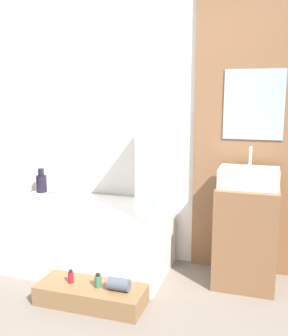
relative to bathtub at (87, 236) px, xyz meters
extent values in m
cube|color=silver|center=(0.60, 0.43, 1.01)|extent=(4.20, 0.06, 2.60)
cube|color=brown|center=(1.36, 0.38, 1.01)|extent=(0.97, 0.03, 2.60)
cube|color=#9EB2C6|center=(1.36, 0.36, 1.16)|extent=(0.48, 0.01, 0.57)
cube|color=white|center=(0.00, 0.00, 0.00)|extent=(1.44, 0.76, 0.58)
cube|color=silver|center=(0.00, 0.00, 0.28)|extent=(1.12, 0.53, 0.01)
cube|color=silver|center=(0.69, -0.13, 0.81)|extent=(0.01, 0.46, 1.05)
cube|color=olive|center=(0.30, -0.57, -0.22)|extent=(0.81, 0.32, 0.14)
cube|color=brown|center=(1.36, 0.12, 0.11)|extent=(0.48, 0.47, 0.81)
cube|color=white|center=(1.36, 0.12, 0.60)|extent=(0.46, 0.32, 0.15)
cylinder|color=silver|center=(1.36, 0.21, 0.75)|extent=(0.02, 0.02, 0.16)
cylinder|color=black|center=(-0.62, 0.28, 0.37)|extent=(0.10, 0.10, 0.17)
cylinder|color=black|center=(-0.62, 0.28, 0.49)|extent=(0.05, 0.05, 0.07)
sphere|color=silver|center=(-0.47, 0.28, 0.34)|extent=(0.10, 0.10, 0.10)
cylinder|color=#B21928|center=(0.14, -0.57, -0.11)|extent=(0.04, 0.04, 0.08)
cylinder|color=black|center=(0.14, -0.57, -0.06)|extent=(0.03, 0.03, 0.02)
cylinder|color=#38704C|center=(0.36, -0.57, -0.11)|extent=(0.05, 0.05, 0.09)
cylinder|color=black|center=(0.36, -0.57, -0.05)|extent=(0.03, 0.03, 0.02)
cylinder|color=#4C5666|center=(0.52, -0.57, -0.10)|extent=(0.16, 0.09, 0.09)
camera|label=1|loc=(1.49, -3.00, 1.24)|focal=42.00mm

